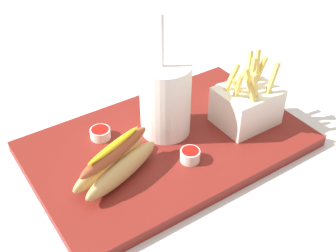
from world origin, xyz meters
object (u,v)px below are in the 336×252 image
Objects in this scene: hot_dog_1 at (116,163)px; ketchup_cup_1 at (224,92)px; soda_cup at (165,99)px; ketchup_cup_3 at (192,154)px; fries_basket at (247,104)px; ketchup_cup_2 at (100,133)px.

hot_dog_1 is 0.30m from ketchup_cup_1.
soda_cup reaches higher than ketchup_cup_3.
hot_dog_1 is (0.13, 0.06, -0.04)m from soda_cup.
fries_basket reaches higher than ketchup_cup_1.
ketchup_cup_3 is at bearing 163.60° from hot_dog_1.
ketchup_cup_2 is (0.26, -0.02, -0.00)m from ketchup_cup_1.
soda_cup is at bearing 157.08° from ketchup_cup_2.
ketchup_cup_1 is (-0.02, -0.09, -0.03)m from fries_basket.
ketchup_cup_2 is (0.24, -0.11, -0.03)m from fries_basket.
fries_basket is 3.36× the size of ketchup_cup_1.
soda_cup is at bearing 9.23° from ketchup_cup_1.
hot_dog_1 is 4.24× the size of ketchup_cup_1.
ketchup_cup_2 is (0.11, -0.05, -0.06)m from soda_cup.
ketchup_cup_2 is 1.08× the size of ketchup_cup_3.
ketchup_cup_1 reaches higher than ketchup_cup_2.
soda_cup is 1.33× the size of hot_dog_1.
ketchup_cup_2 is (-0.02, -0.10, -0.02)m from hot_dog_1.
fries_basket is at bearing 155.88° from soda_cup.
hot_dog_1 is (0.26, -0.01, -0.01)m from fries_basket.
fries_basket is 0.27m from hot_dog_1.
ketchup_cup_1 is 0.20m from ketchup_cup_3.
soda_cup is 0.13m from ketchup_cup_2.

